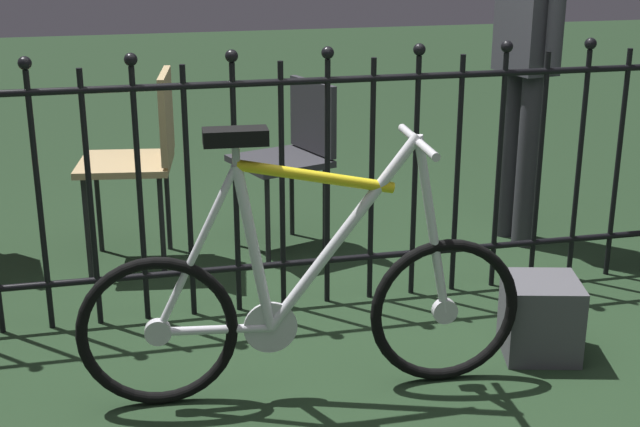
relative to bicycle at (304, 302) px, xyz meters
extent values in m
plane|color=#1E341E|center=(0.22, 0.05, -0.33)|extent=(20.00, 20.00, 0.00)
cylinder|color=black|center=(-0.87, 0.71, 0.18)|extent=(0.02, 0.02, 1.02)
sphere|color=black|center=(-0.87, 0.71, 0.71)|extent=(0.05, 0.05, 0.05)
cylinder|color=black|center=(-0.68, 0.71, 0.18)|extent=(0.02, 0.02, 1.02)
cylinder|color=black|center=(-0.49, 0.71, 0.18)|extent=(0.02, 0.02, 1.02)
sphere|color=black|center=(-0.49, 0.71, 0.71)|extent=(0.05, 0.05, 0.05)
cylinder|color=black|center=(-0.31, 0.71, 0.18)|extent=(0.02, 0.02, 1.02)
cylinder|color=black|center=(-0.12, 0.71, 0.18)|extent=(0.02, 0.02, 1.02)
sphere|color=black|center=(-0.12, 0.71, 0.71)|extent=(0.05, 0.05, 0.05)
cylinder|color=black|center=(0.07, 0.71, 0.18)|extent=(0.02, 0.02, 1.02)
cylinder|color=black|center=(0.25, 0.71, 0.18)|extent=(0.02, 0.02, 1.02)
sphere|color=black|center=(0.25, 0.71, 0.71)|extent=(0.05, 0.05, 0.05)
cylinder|color=black|center=(0.44, 0.71, 0.18)|extent=(0.02, 0.02, 1.02)
cylinder|color=black|center=(0.62, 0.71, 0.18)|extent=(0.02, 0.02, 1.02)
sphere|color=black|center=(0.62, 0.71, 0.71)|extent=(0.05, 0.05, 0.05)
cylinder|color=black|center=(0.81, 0.71, 0.18)|extent=(0.02, 0.02, 1.02)
cylinder|color=black|center=(1.00, 0.71, 0.18)|extent=(0.02, 0.02, 1.02)
sphere|color=black|center=(1.00, 0.71, 0.71)|extent=(0.05, 0.05, 0.05)
cylinder|color=black|center=(1.18, 0.71, 0.18)|extent=(0.02, 0.02, 1.02)
cylinder|color=black|center=(1.37, 0.71, 0.18)|extent=(0.02, 0.02, 1.02)
sphere|color=black|center=(1.37, 0.71, 0.71)|extent=(0.05, 0.05, 0.05)
cylinder|color=black|center=(1.56, 0.71, 0.18)|extent=(0.02, 0.02, 1.02)
cylinder|color=black|center=(0.22, 0.71, -0.15)|extent=(4.41, 0.03, 0.03)
cylinder|color=black|center=(0.22, 0.71, 0.60)|extent=(4.41, 0.03, 0.03)
torus|color=black|center=(-0.48, 0.03, -0.07)|extent=(0.52, 0.07, 0.52)
cylinder|color=silver|center=(-0.48, 0.03, -0.07)|extent=(0.09, 0.04, 0.09)
torus|color=black|center=(0.49, -0.03, -0.07)|extent=(0.52, 0.07, 0.52)
cylinder|color=silver|center=(0.49, -0.03, -0.07)|extent=(0.09, 0.04, 0.09)
cylinder|color=silver|center=(0.13, -0.01, 0.23)|extent=(0.51, 0.07, 0.65)
cylinder|color=yellow|center=(0.04, 0.00, 0.43)|extent=(0.51, 0.07, 0.14)
cylinder|color=silver|center=(-0.16, 0.01, 0.20)|extent=(0.13, 0.04, 0.57)
cylinder|color=silver|center=(-0.30, 0.02, -0.08)|extent=(0.37, 0.05, 0.04)
cylinder|color=silver|center=(-0.34, 0.02, 0.20)|extent=(0.29, 0.04, 0.56)
cylinder|color=silver|center=(0.43, -0.03, 0.24)|extent=(0.15, 0.04, 0.63)
cylinder|color=silver|center=(0.37, -0.02, 0.54)|extent=(0.03, 0.03, 0.02)
cylinder|color=silver|center=(0.37, -0.02, 0.53)|extent=(0.05, 0.40, 0.03)
cylinder|color=silver|center=(-0.21, 0.01, 0.51)|extent=(0.03, 0.03, 0.07)
cube|color=black|center=(-0.21, 0.01, 0.57)|extent=(0.21, 0.10, 0.05)
cylinder|color=silver|center=(-0.11, 0.01, -0.08)|extent=(0.18, 0.02, 0.18)
cylinder|color=black|center=(-0.72, 1.21, -0.10)|extent=(0.02, 0.02, 0.47)
cylinder|color=black|center=(-0.67, 1.54, -0.10)|extent=(0.02, 0.02, 0.47)
cylinder|color=black|center=(-0.40, 1.16, -0.10)|extent=(0.02, 0.02, 0.47)
cylinder|color=black|center=(-0.35, 1.49, -0.10)|extent=(0.02, 0.02, 0.47)
cube|color=tan|center=(-0.53, 1.35, 0.15)|extent=(0.47, 0.47, 0.03)
cube|color=tan|center=(-0.34, 1.32, 0.37)|extent=(0.09, 0.39, 0.38)
cylinder|color=black|center=(0.08, 1.16, -0.12)|extent=(0.02, 0.02, 0.43)
cylinder|color=black|center=(-0.02, 1.45, -0.12)|extent=(0.02, 0.02, 0.43)
cylinder|color=black|center=(0.37, 1.26, -0.12)|extent=(0.02, 0.02, 0.43)
cylinder|color=black|center=(0.27, 1.56, -0.12)|extent=(0.02, 0.02, 0.43)
cube|color=#2D2D33|center=(0.18, 1.36, 0.11)|extent=(0.49, 0.49, 0.03)
cube|color=#2D2D33|center=(0.35, 1.42, 0.31)|extent=(0.15, 0.36, 0.34)
cylinder|color=#2D2D33|center=(1.36, 1.16, 0.09)|extent=(0.11, 0.11, 0.84)
cylinder|color=#2D2D33|center=(1.33, 1.32, 0.09)|extent=(0.11, 0.11, 0.84)
cube|color=#3F3F47|center=(1.34, 1.24, 0.81)|extent=(0.23, 0.33, 0.60)
cylinder|color=#3F3F47|center=(1.38, 1.04, 0.84)|extent=(0.08, 0.08, 0.57)
cube|color=#4C4C51|center=(0.90, 0.07, -0.19)|extent=(0.32, 0.32, 0.29)
camera|label=1|loc=(-0.56, -2.64, 1.21)|focal=49.94mm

